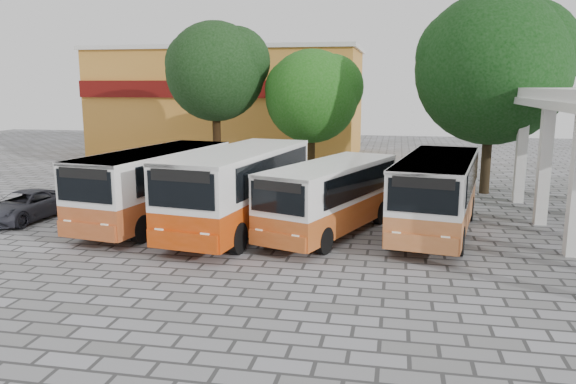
% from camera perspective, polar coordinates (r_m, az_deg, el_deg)
% --- Properties ---
extents(ground, '(90.00, 90.00, 0.00)m').
position_cam_1_polar(ground, '(18.35, 4.00, -6.75)').
color(ground, slate).
rests_on(ground, ground).
extents(shophouse_block, '(20.40, 10.40, 8.30)m').
position_cam_1_polar(shophouse_block, '(45.30, -5.83, 9.10)').
color(shophouse_block, '#C27E2B').
rests_on(shophouse_block, ground).
extents(bus_far_left, '(3.83, 8.56, 2.97)m').
position_cam_1_polar(bus_far_left, '(23.07, -13.36, 1.03)').
color(bus_far_left, '#AF4E21').
rests_on(bus_far_left, ground).
extents(bus_centre_left, '(3.92, 9.01, 3.13)m').
position_cam_1_polar(bus_centre_left, '(21.38, -4.92, 0.78)').
color(bus_centre_left, '#BE3906').
rests_on(bus_centre_left, ground).
extents(bus_centre_right, '(4.68, 7.93, 2.68)m').
position_cam_1_polar(bus_centre_right, '(20.94, 4.35, -0.16)').
color(bus_centre_right, '#B5501C').
rests_on(bus_centre_right, ground).
extents(bus_far_right, '(3.80, 8.37, 2.90)m').
position_cam_1_polar(bus_far_right, '(21.65, 14.89, 0.21)').
color(bus_far_right, '#BE6833').
rests_on(bus_far_right, ground).
extents(tree_left, '(6.03, 5.75, 9.14)m').
position_cam_1_polar(tree_left, '(33.50, -7.27, 12.35)').
color(tree_left, black).
rests_on(tree_left, ground).
extents(tree_middle, '(5.58, 5.32, 7.52)m').
position_cam_1_polar(tree_middle, '(32.52, 2.56, 9.99)').
color(tree_middle, '#322410').
rests_on(tree_middle, ground).
extents(tree_right, '(7.93, 7.56, 10.08)m').
position_cam_1_polar(tree_right, '(30.33, 20.24, 12.13)').
color(tree_right, '#2E2315').
rests_on(tree_right, ground).
extents(parked_car, '(2.41, 4.53, 1.21)m').
position_cam_1_polar(parked_car, '(25.64, -25.19, -1.27)').
color(parked_car, '#2C2D37').
rests_on(parked_car, ground).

